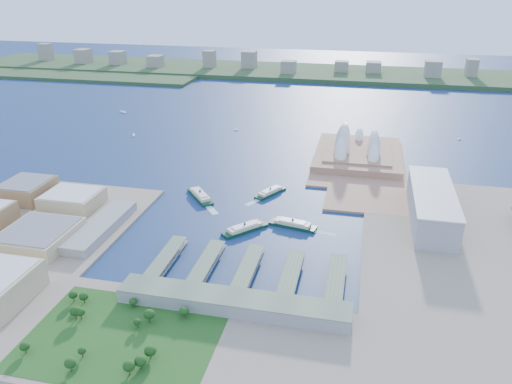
% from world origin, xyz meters
% --- Properties ---
extents(ground, '(3000.00, 3000.00, 0.00)m').
position_xyz_m(ground, '(0.00, 0.00, 0.00)').
color(ground, '#10274E').
rests_on(ground, ground).
extents(south_land, '(720.00, 180.00, 3.00)m').
position_xyz_m(south_land, '(0.00, -210.00, 1.50)').
color(south_land, gray).
rests_on(south_land, ground).
extents(east_land, '(240.00, 500.00, 3.00)m').
position_xyz_m(east_land, '(240.00, -50.00, 1.50)').
color(east_land, gray).
rests_on(east_land, ground).
extents(peninsula, '(135.00, 220.00, 3.00)m').
position_xyz_m(peninsula, '(107.50, 260.00, 1.50)').
color(peninsula, '#9B6F55').
rests_on(peninsula, ground).
extents(far_shore, '(2200.00, 260.00, 12.00)m').
position_xyz_m(far_shore, '(0.00, 980.00, 6.00)').
color(far_shore, '#2D4926').
rests_on(far_shore, ground).
extents(opera_house, '(134.00, 180.00, 58.00)m').
position_xyz_m(opera_house, '(105.00, 280.00, 32.00)').
color(opera_house, white).
rests_on(opera_house, peninsula).
extents(toaster_building, '(45.00, 155.00, 35.00)m').
position_xyz_m(toaster_building, '(195.00, 80.00, 20.50)').
color(toaster_building, '#94949A').
rests_on(toaster_building, east_land).
extents(west_buildings, '(200.00, 280.00, 27.00)m').
position_xyz_m(west_buildings, '(-250.00, -70.00, 16.50)').
color(west_buildings, olive).
rests_on(west_buildings, west_land).
extents(ferry_wharves, '(184.00, 90.00, 9.30)m').
position_xyz_m(ferry_wharves, '(14.00, -75.00, 4.65)').
color(ferry_wharves, '#54654C').
rests_on(ferry_wharves, ground).
extents(terminal_building, '(200.00, 28.00, 12.00)m').
position_xyz_m(terminal_building, '(15.00, -135.00, 9.00)').
color(terminal_building, gray).
rests_on(terminal_building, south_land).
extents(park, '(150.00, 110.00, 16.00)m').
position_xyz_m(park, '(-60.00, -190.00, 11.00)').
color(park, '#194714').
rests_on(park, south_land).
extents(far_skyline, '(1900.00, 140.00, 55.00)m').
position_xyz_m(far_skyline, '(0.00, 960.00, 39.50)').
color(far_skyline, gray).
rests_on(far_skyline, far_shore).
extents(ferry_a, '(47.98, 54.19, 10.95)m').
position_xyz_m(ferry_a, '(-87.88, 84.42, 5.47)').
color(ferry_a, '#0C321E').
rests_on(ferry_a, ground).
extents(ferry_b, '(35.67, 50.20, 9.52)m').
position_xyz_m(ferry_b, '(-1.77, 116.54, 4.76)').
color(ferry_b, '#0C321E').
rests_on(ferry_b, ground).
extents(ferry_c, '(47.20, 50.14, 10.39)m').
position_xyz_m(ferry_c, '(-10.09, 9.22, 5.19)').
color(ferry_c, '#0C321E').
rests_on(ferry_c, ground).
extents(ferry_d, '(56.69, 24.46, 10.40)m').
position_xyz_m(ferry_d, '(40.84, 31.30, 5.20)').
color(ferry_d, '#0C321E').
rests_on(ferry_d, ground).
extents(boat_a, '(9.41, 14.44, 2.76)m').
position_xyz_m(boat_a, '(-291.33, 317.95, 1.38)').
color(boat_a, white).
rests_on(boat_a, ground).
extents(boat_b, '(8.95, 3.37, 2.39)m').
position_xyz_m(boat_b, '(-120.49, 389.72, 1.20)').
color(boat_b, white).
rests_on(boat_b, ground).
extents(boat_c, '(6.90, 11.03, 2.39)m').
position_xyz_m(boat_c, '(275.09, 421.66, 1.20)').
color(boat_c, white).
rests_on(boat_c, ground).
extents(boat_d, '(18.03, 12.00, 3.08)m').
position_xyz_m(boat_d, '(-385.42, 465.32, 1.54)').
color(boat_d, white).
rests_on(boat_d, ground).
extents(boat_e, '(8.04, 11.40, 2.70)m').
position_xyz_m(boat_e, '(74.60, 478.92, 1.35)').
color(boat_e, white).
rests_on(boat_e, ground).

